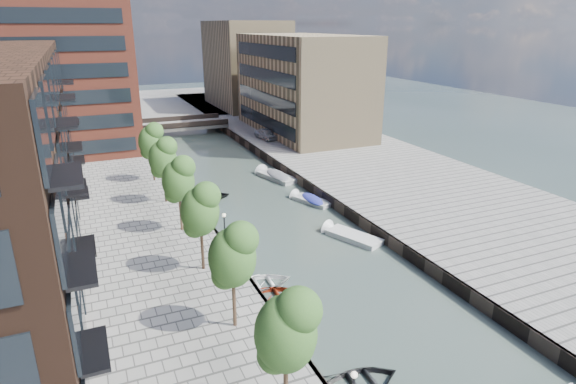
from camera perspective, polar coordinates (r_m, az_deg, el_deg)
water at (r=48.84m, az=-4.49°, el=-0.45°), size 300.00×300.00×0.00m
quay_right at (r=55.64m, az=11.26°, el=2.26°), size 20.00×140.00×1.00m
quay_wall_left at (r=47.19m, az=-11.52°, el=-0.87°), size 0.25×140.00×1.00m
quay_wall_right at (r=50.85m, az=2.00°, el=1.01°), size 0.25×140.00×1.00m
far_closure at (r=105.81m, az=-15.40°, el=9.97°), size 80.00×40.00×1.00m
tower at (r=68.60m, az=-26.59°, el=17.01°), size 18.00×18.00×30.00m
tan_block_near at (r=72.89m, az=1.70°, el=12.64°), size 12.00×25.00×14.00m
tan_block_far at (r=96.86m, az=-5.04°, el=14.83°), size 12.00×20.00×16.00m
bridge at (r=78.44m, az=-12.29°, el=7.80°), size 13.00×6.00×1.30m
tree_1 at (r=19.37m, az=-0.28°, el=-15.88°), size 2.50×2.50×5.95m
tree_2 at (r=25.06m, az=-6.64°, el=-7.28°), size 2.50×2.50×5.95m
tree_3 at (r=31.29m, az=-10.42°, el=-1.92°), size 2.50×2.50×5.95m
tree_4 at (r=37.79m, az=-12.91°, el=1.63°), size 2.50×2.50×5.95m
tree_5 at (r=44.44m, az=-14.67°, el=4.13°), size 2.50×2.50×5.95m
tree_6 at (r=51.18m, az=-15.97°, el=5.98°), size 2.50×2.50×5.95m
lamp_1 at (r=31.37m, az=-7.48°, el=-5.26°), size 0.24×0.24×4.12m
lamp_2 at (r=46.07m, az=-13.10°, el=2.47°), size 0.24×0.24×4.12m
sloop_2 at (r=31.10m, az=-2.39°, el=-12.69°), size 4.52×3.34×0.90m
sloop_3 at (r=32.60m, az=-3.20°, el=-11.07°), size 4.35×3.20×0.87m
sloop_4 at (r=48.41m, az=-9.58°, el=-0.85°), size 4.80×3.62×0.94m
motorboat_2 at (r=39.70m, az=6.99°, el=-5.19°), size 3.60×5.35×1.69m
motorboat_3 at (r=47.05m, az=2.52°, el=-0.96°), size 3.12×4.73×1.50m
motorboat_4 at (r=54.24m, az=-1.61°, el=1.89°), size 3.43×6.02×1.90m
car at (r=68.57m, az=-2.63°, el=6.90°), size 2.42×4.57×1.48m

